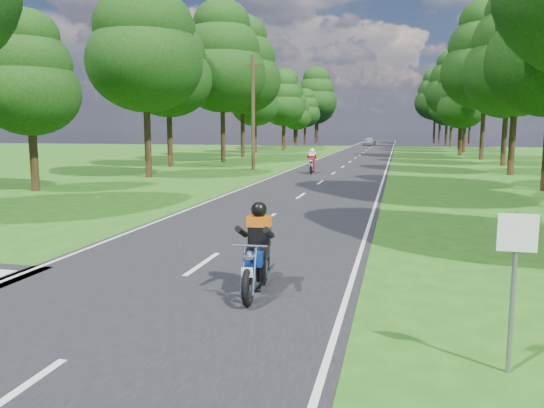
# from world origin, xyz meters

# --- Properties ---
(ground) EXTENTS (160.00, 160.00, 0.00)m
(ground) POSITION_xyz_m (0.00, 0.00, 0.00)
(ground) COLOR #205413
(ground) RESTS_ON ground
(main_road) EXTENTS (7.00, 140.00, 0.02)m
(main_road) POSITION_xyz_m (0.00, 50.00, 0.01)
(main_road) COLOR black
(main_road) RESTS_ON ground
(road_markings) EXTENTS (7.40, 140.00, 0.01)m
(road_markings) POSITION_xyz_m (-0.14, 48.13, 0.02)
(road_markings) COLOR silver
(road_markings) RESTS_ON main_road
(treeline) EXTENTS (40.00, 115.35, 14.78)m
(treeline) POSITION_xyz_m (1.43, 60.06, 8.25)
(treeline) COLOR black
(treeline) RESTS_ON ground
(telegraph_pole) EXTENTS (1.20, 0.26, 8.00)m
(telegraph_pole) POSITION_xyz_m (-6.00, 28.00, 4.07)
(telegraph_pole) COLOR #382616
(telegraph_pole) RESTS_ON ground
(road_sign) EXTENTS (0.45, 0.07, 2.00)m
(road_sign) POSITION_xyz_m (5.50, -2.01, 1.34)
(road_sign) COLOR slate
(road_sign) RESTS_ON ground
(rider_near_blue) EXTENTS (0.80, 2.00, 1.63)m
(rider_near_blue) POSITION_xyz_m (1.68, 0.38, 0.83)
(rider_near_blue) COLOR navy
(rider_near_blue) RESTS_ON main_road
(rider_far_red) EXTENTS (0.80, 1.98, 1.61)m
(rider_far_red) POSITION_xyz_m (-1.38, 25.66, 0.83)
(rider_far_red) COLOR #AE0D26
(rider_far_red) RESTS_ON main_road
(distant_car) EXTENTS (2.17, 4.35, 1.42)m
(distant_car) POSITION_xyz_m (-0.69, 82.14, 0.73)
(distant_car) COLOR silver
(distant_car) RESTS_ON main_road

